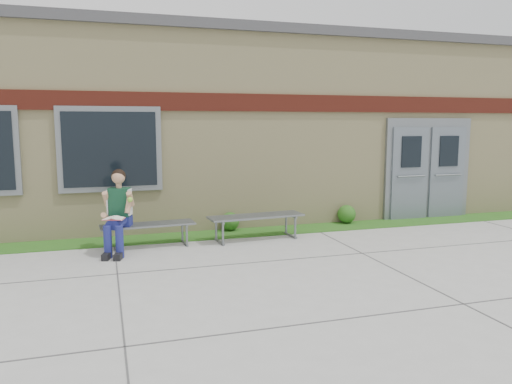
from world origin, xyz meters
name	(u,v)px	position (x,y,z in m)	size (l,w,h in m)	color
ground	(320,266)	(0.00, 0.00, 0.00)	(80.00, 80.00, 0.00)	#9E9E99
grass_strip	(267,231)	(0.00, 2.60, 0.01)	(16.00, 0.80, 0.02)	#2A5316
school_building	(227,126)	(0.00, 5.99, 2.10)	(16.20, 6.22, 4.20)	beige
bench_left	(148,229)	(-2.42, 2.00, 0.33)	(1.66, 0.56, 0.42)	slate
bench_right	(256,221)	(-0.42, 2.00, 0.36)	(1.85, 0.66, 0.47)	slate
girl	(118,211)	(-2.93, 1.79, 0.71)	(0.59, 0.95, 1.41)	navy
shrub_mid	(230,221)	(-0.71, 2.85, 0.21)	(0.37, 0.37, 0.37)	#2A5316
shrub_east	(347,214)	(1.91, 2.85, 0.22)	(0.40, 0.40, 0.40)	#2A5316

